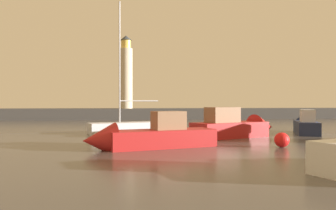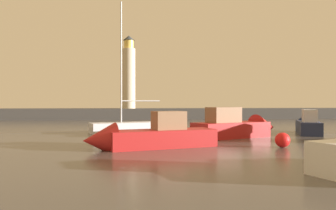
{
  "view_description": "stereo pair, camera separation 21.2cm",
  "coord_description": "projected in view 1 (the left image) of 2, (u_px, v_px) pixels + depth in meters",
  "views": [
    {
      "loc": [
        -3.61,
        -1.89,
        2.42
      ],
      "look_at": [
        -1.45,
        15.73,
        2.3
      ],
      "focal_mm": 37.32,
      "sensor_mm": 36.0,
      "label": 1
    },
    {
      "loc": [
        -3.4,
        -1.91,
        2.42
      ],
      "look_at": [
        -1.45,
        15.73,
        2.3
      ],
      "focal_mm": 37.32,
      "sensor_mm": 36.0,
      "label": 2
    }
  ],
  "objects": [
    {
      "name": "motorboat_2",
      "position": [
        305.0,
        125.0,
        27.77
      ],
      "size": [
        3.57,
        5.96,
        2.1
      ],
      "color": "#1E284C",
      "rests_on": "ground_plane"
    },
    {
      "name": "sailboat_moored",
      "position": [
        127.0,
        126.0,
        28.04
      ],
      "size": [
        6.29,
        3.52,
        10.47
      ],
      "color": "silver",
      "rests_on": "ground_plane"
    },
    {
      "name": "breakwater",
      "position": [
        149.0,
        114.0,
        52.93
      ],
      "size": [
        66.32,
        6.19,
        1.55
      ],
      "primitive_type": "cube",
      "color": "#423F3D",
      "rests_on": "ground_plane"
    },
    {
      "name": "motorboat_1",
      "position": [
        145.0,
        137.0,
        18.54
      ],
      "size": [
        7.4,
        3.78,
        2.32
      ],
      "color": "#B21E1E",
      "rests_on": "ground_plane"
    },
    {
      "name": "lighthouse",
      "position": [
        126.0,
        74.0,
        52.47
      ],
      "size": [
        1.92,
        1.92,
        10.99
      ],
      "color": "beige",
      "rests_on": "breakwater"
    },
    {
      "name": "ground_plane",
      "position": [
        171.0,
        133.0,
        27.63
      ],
      "size": [
        220.0,
        220.0,
        0.0
      ],
      "primitive_type": "plane",
      "color": "#4C4742"
    },
    {
      "name": "mooring_buoy",
      "position": [
        282.0,
        140.0,
        18.9
      ],
      "size": [
        0.81,
        0.81,
        0.81
      ],
      "primitive_type": "sphere",
      "color": "red",
      "rests_on": "ground_plane"
    },
    {
      "name": "motorboat_5",
      "position": [
        240.0,
        127.0,
        24.79
      ],
      "size": [
        7.18,
        4.7,
        2.51
      ],
      "color": "#B21E1E",
      "rests_on": "ground_plane"
    }
  ]
}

